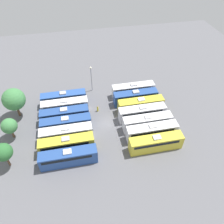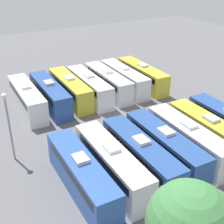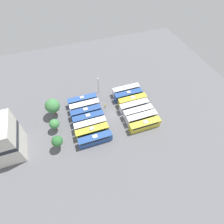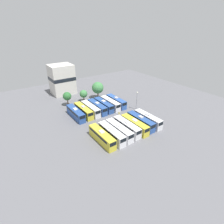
{
  "view_description": "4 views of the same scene",
  "coord_description": "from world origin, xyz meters",
  "px_view_note": "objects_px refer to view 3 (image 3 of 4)",
  "views": [
    {
      "loc": [
        -35.81,
        5.68,
        37.93
      ],
      "look_at": [
        0.82,
        -1.69,
        2.69
      ],
      "focal_mm": 35.0,
      "sensor_mm": 36.0,
      "label": 1
    },
    {
      "loc": [
        17.46,
        30.16,
        19.59
      ],
      "look_at": [
        1.65,
        0.98,
        2.44
      ],
      "focal_mm": 50.0,
      "sensor_mm": 36.0,
      "label": 2
    },
    {
      "loc": [
        -39.07,
        13.34,
        52.79
      ],
      "look_at": [
        -0.52,
        0.26,
        2.4
      ],
      "focal_mm": 28.0,
      "sensor_mm": 36.0,
      "label": 3
    },
    {
      "loc": [
        -31.02,
        -45.28,
        31.42
      ],
      "look_at": [
        1.98,
        1.95,
        1.99
      ],
      "focal_mm": 28.0,
      "sensor_mm": 36.0,
      "label": 4
    }
  ],
  "objects_px": {
    "bus_4": "(132,100)",
    "bus_13": "(82,100)",
    "bus_0": "(145,125)",
    "bus_12": "(85,106)",
    "bus_8": "(92,131)",
    "bus_10": "(88,118)",
    "depot_building": "(2,140)",
    "bus_1": "(141,118)",
    "light_pole": "(98,83)",
    "bus_5": "(128,95)",
    "tree_2": "(52,106)",
    "bus_9": "(90,125)",
    "tree_0": "(57,141)",
    "bus_6": "(126,90)",
    "bus_3": "(134,106)",
    "tree_1": "(54,124)",
    "worker_person": "(106,105)",
    "bus_7": "(95,139)",
    "bus_11": "(86,112)",
    "bus_2": "(138,112)"
  },
  "relations": [
    {
      "from": "bus_0",
      "to": "tree_1",
      "type": "height_order",
      "value": "tree_1"
    },
    {
      "from": "tree_2",
      "to": "bus_6",
      "type": "bearing_deg",
      "value": -85.57
    },
    {
      "from": "tree_1",
      "to": "bus_7",
      "type": "bearing_deg",
      "value": -128.1
    },
    {
      "from": "bus_7",
      "to": "tree_1",
      "type": "height_order",
      "value": "tree_1"
    },
    {
      "from": "bus_8",
      "to": "bus_1",
      "type": "bearing_deg",
      "value": -90.09
    },
    {
      "from": "bus_8",
      "to": "tree_0",
      "type": "relative_size",
      "value": 1.89
    },
    {
      "from": "bus_8",
      "to": "tree_0",
      "type": "height_order",
      "value": "tree_0"
    },
    {
      "from": "depot_building",
      "to": "bus_9",
      "type": "bearing_deg",
      "value": -88.52
    },
    {
      "from": "bus_2",
      "to": "depot_building",
      "type": "relative_size",
      "value": 0.81
    },
    {
      "from": "bus_0",
      "to": "bus_13",
      "type": "xyz_separation_m",
      "value": [
        18.61,
        18.38,
        0.0
      ]
    },
    {
      "from": "bus_3",
      "to": "bus_13",
      "type": "bearing_deg",
      "value": 63.36
    },
    {
      "from": "tree_0",
      "to": "light_pole",
      "type": "bearing_deg",
      "value": -42.6
    },
    {
      "from": "bus_13",
      "to": "bus_10",
      "type": "bearing_deg",
      "value": -179.22
    },
    {
      "from": "bus_1",
      "to": "bus_11",
      "type": "height_order",
      "value": "same"
    },
    {
      "from": "bus_8",
      "to": "bus_12",
      "type": "height_order",
      "value": "same"
    },
    {
      "from": "light_pole",
      "to": "tree_2",
      "type": "height_order",
      "value": "tree_2"
    },
    {
      "from": "bus_1",
      "to": "bus_3",
      "type": "distance_m",
      "value": 6.19
    },
    {
      "from": "tree_2",
      "to": "bus_3",
      "type": "bearing_deg",
      "value": -103.13
    },
    {
      "from": "bus_0",
      "to": "bus_13",
      "type": "bearing_deg",
      "value": 44.64
    },
    {
      "from": "bus_4",
      "to": "bus_5",
      "type": "bearing_deg",
      "value": 8.27
    },
    {
      "from": "bus_4",
      "to": "bus_6",
      "type": "distance_m",
      "value": 6.32
    },
    {
      "from": "bus_7",
      "to": "bus_2",
      "type": "bearing_deg",
      "value": -71.26
    },
    {
      "from": "bus_7",
      "to": "bus_8",
      "type": "bearing_deg",
      "value": 3.5
    },
    {
      "from": "bus_0",
      "to": "bus_9",
      "type": "distance_m",
      "value": 19.36
    },
    {
      "from": "bus_8",
      "to": "depot_building",
      "type": "relative_size",
      "value": 0.81
    },
    {
      "from": "bus_1",
      "to": "light_pole",
      "type": "bearing_deg",
      "value": 28.57
    },
    {
      "from": "light_pole",
      "to": "bus_13",
      "type": "bearing_deg",
      "value": 118.61
    },
    {
      "from": "bus_9",
      "to": "bus_12",
      "type": "height_order",
      "value": "same"
    },
    {
      "from": "depot_building",
      "to": "bus_12",
      "type": "bearing_deg",
      "value": -69.84
    },
    {
      "from": "bus_0",
      "to": "bus_12",
      "type": "height_order",
      "value": "same"
    },
    {
      "from": "worker_person",
      "to": "tree_2",
      "type": "distance_m",
      "value": 19.89
    },
    {
      "from": "bus_7",
      "to": "tree_2",
      "type": "xyz_separation_m",
      "value": [
        16.33,
        11.31,
        3.28
      ]
    },
    {
      "from": "tree_0",
      "to": "depot_building",
      "type": "xyz_separation_m",
      "value": [
        3.86,
        15.11,
        2.91
      ]
    },
    {
      "from": "bus_2",
      "to": "bus_7",
      "type": "bearing_deg",
      "value": 108.74
    },
    {
      "from": "bus_8",
      "to": "bus_9",
      "type": "xyz_separation_m",
      "value": [
        2.99,
        -0.08,
        0.0
      ]
    },
    {
      "from": "bus_5",
      "to": "bus_4",
      "type": "bearing_deg",
      "value": -171.73
    },
    {
      "from": "bus_3",
      "to": "bus_6",
      "type": "distance_m",
      "value": 9.16
    },
    {
      "from": "bus_8",
      "to": "bus_11",
      "type": "xyz_separation_m",
      "value": [
        9.03,
        0.03,
        0.0
      ]
    },
    {
      "from": "light_pole",
      "to": "depot_building",
      "type": "xyz_separation_m",
      "value": [
        -17.34,
        34.61,
        1.96
      ]
    },
    {
      "from": "bus_3",
      "to": "worker_person",
      "type": "height_order",
      "value": "bus_3"
    },
    {
      "from": "bus_3",
      "to": "light_pole",
      "type": "distance_m",
      "value": 17.33
    },
    {
      "from": "bus_0",
      "to": "bus_6",
      "type": "bearing_deg",
      "value": -0.56
    },
    {
      "from": "tree_0",
      "to": "tree_1",
      "type": "xyz_separation_m",
      "value": [
        7.58,
        0.13,
        -0.69
      ]
    },
    {
      "from": "bus_5",
      "to": "bus_13",
      "type": "bearing_deg",
      "value": 80.18
    },
    {
      "from": "tree_0",
      "to": "bus_9",
      "type": "bearing_deg",
      "value": -68.67
    },
    {
      "from": "tree_1",
      "to": "tree_0",
      "type": "bearing_deg",
      "value": -178.99
    },
    {
      "from": "bus_4",
      "to": "bus_13",
      "type": "bearing_deg",
      "value": 71.37
    },
    {
      "from": "bus_8",
      "to": "bus_10",
      "type": "relative_size",
      "value": 1.0
    },
    {
      "from": "bus_3",
      "to": "bus_10",
      "type": "height_order",
      "value": "same"
    },
    {
      "from": "bus_10",
      "to": "tree_2",
      "type": "bearing_deg",
      "value": 57.91
    }
  ]
}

